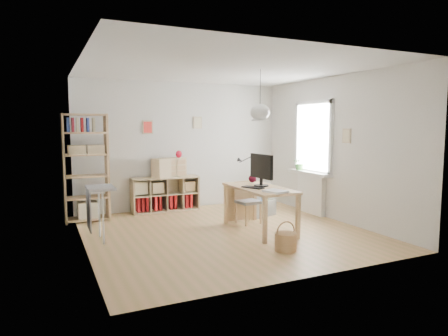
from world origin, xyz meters
name	(u,v)px	position (x,y,z in m)	size (l,w,h in m)	color
ground	(226,232)	(0.00, 0.00, 0.00)	(4.50, 4.50, 0.00)	tan
room_shell	(260,112)	(0.55, -0.15, 2.00)	(4.50, 4.50, 4.50)	silver
window_unit	(314,137)	(2.23, 0.60, 1.55)	(0.07, 1.16, 1.46)	white
radiator	(311,194)	(2.19, 0.60, 0.40)	(0.10, 0.80, 0.80)	white
windowsill	(309,173)	(2.14, 0.60, 0.83)	(0.22, 1.20, 0.06)	white
desk	(259,193)	(0.55, -0.15, 0.66)	(0.70, 1.50, 0.75)	tan
cube_shelf	(164,197)	(-0.47, 2.08, 0.30)	(1.40, 0.38, 0.72)	#CDB587
tall_bookshelf	(85,163)	(-2.04, 1.80, 1.09)	(0.80, 0.38, 2.00)	tan
side_table	(96,199)	(-2.04, 0.35, 0.67)	(0.40, 0.55, 0.85)	#969699
chair	(247,199)	(0.62, 0.43, 0.44)	(0.42, 0.42, 0.76)	#969699
wicker_basket	(286,241)	(0.35, -1.27, 0.14)	(0.32, 0.31, 0.43)	#A4774A
storage_chest	(257,205)	(1.11, 0.93, 0.21)	(0.78, 0.83, 0.63)	#BABAB5
monitor	(261,168)	(0.63, -0.08, 1.06)	(0.25, 0.63, 0.55)	black
keyboard	(253,187)	(0.40, -0.20, 0.76)	(0.14, 0.38, 0.02)	black
task_lamp	(246,165)	(0.61, 0.44, 1.06)	(0.43, 0.16, 0.46)	black
yarn_ball	(252,179)	(0.71, 0.38, 0.82)	(0.14, 0.14, 0.14)	#4B0A1A
paper_tray	(275,191)	(0.50, -0.73, 0.77)	(0.27, 0.33, 0.03)	white
drawer_chest	(169,167)	(-0.36, 2.04, 0.92)	(0.68, 0.31, 0.39)	#CDB587
red_vase	(179,154)	(-0.15, 2.04, 1.19)	(0.13, 0.13, 0.16)	maroon
potted_plant	(299,163)	(2.12, 0.92, 1.01)	(0.26, 0.23, 0.29)	#2C5720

